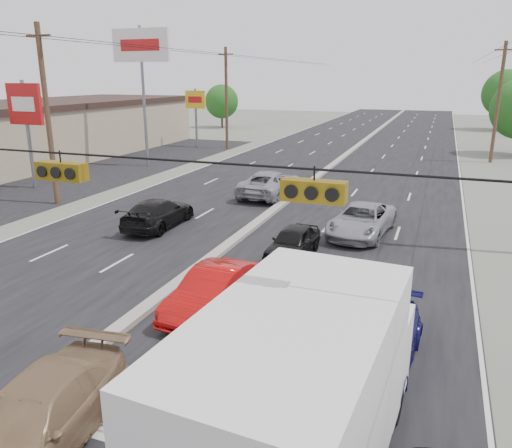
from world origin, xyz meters
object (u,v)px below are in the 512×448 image
(queue_car_b, at_px, (362,298))
(oncoming_far, at_px, (270,184))
(utility_pole_right_c, at_px, (498,102))
(red_sedan, at_px, (213,291))
(queue_car_a, at_px, (293,242))
(queue_car_d, at_px, (378,343))
(pole_sign_mid, at_px, (25,110))
(pole_sign_billboard, at_px, (141,54))
(tree_left_far, at_px, (222,101))
(oncoming_near, at_px, (158,213))
(pole_sign_far, at_px, (196,104))
(tan_sedan, at_px, (34,422))
(utility_pole_left_c, at_px, (226,98))
(tree_right_far, at_px, (506,93))
(box_truck, at_px, (305,397))
(queue_car_c, at_px, (362,220))
(utility_pole_left_b, at_px, (47,115))

(queue_car_b, bearing_deg, oncoming_far, 110.92)
(utility_pole_right_c, xyz_separation_m, red_sedan, (-10.43, -34.56, -4.39))
(queue_car_a, relative_size, queue_car_d, 0.82)
(pole_sign_mid, height_order, pole_sign_billboard, pole_sign_billboard)
(tree_left_far, bearing_deg, queue_car_b, -61.86)
(queue_car_d, relative_size, oncoming_near, 0.94)
(pole_sign_far, height_order, tan_sedan, pole_sign_far)
(utility_pole_left_c, relative_size, tree_right_far, 1.23)
(box_truck, xyz_separation_m, red_sedan, (-4.53, 5.92, -1.25))
(utility_pole_right_c, height_order, pole_sign_mid, utility_pole_right_c)
(box_truck, bearing_deg, tan_sedan, -165.56)
(box_truck, relative_size, tan_sedan, 1.54)
(queue_car_d, bearing_deg, tree_right_far, 86.99)
(queue_car_c, height_order, oncoming_near, queue_car_c)
(pole_sign_mid, height_order, queue_car_c, pole_sign_mid)
(queue_car_a, bearing_deg, tree_right_far, 81.20)
(utility_pole_left_b, distance_m, queue_car_b, 21.25)
(tree_left_far, xyz_separation_m, red_sedan, (24.07, -54.56, -3.00))
(utility_pole_left_c, relative_size, tree_left_far, 1.63)
(utility_pole_left_c, xyz_separation_m, tree_right_far, (28.50, 30.00, -0.15))
(utility_pole_left_b, xyz_separation_m, pole_sign_billboard, (-2.00, 13.00, 3.76))
(pole_sign_far, xyz_separation_m, box_truck, (22.59, -40.47, -2.45))
(oncoming_near, bearing_deg, red_sedan, 129.61)
(utility_pole_left_c, relative_size, pole_sign_mid, 1.43)
(utility_pole_right_c, xyz_separation_m, queue_car_b, (-5.96, -33.36, -4.41))
(pole_sign_mid, xyz_separation_m, queue_car_c, (22.19, -2.83, -4.40))
(box_truck, relative_size, oncoming_far, 1.35)
(utility_pole_left_b, distance_m, utility_pole_left_c, 25.00)
(oncoming_near, bearing_deg, utility_pole_left_c, -74.64)
(utility_pole_right_c, bearing_deg, pole_sign_billboard, -156.04)
(queue_car_a, bearing_deg, utility_pole_left_b, 169.83)
(box_truck, distance_m, oncoming_far, 23.15)
(utility_pole_right_c, bearing_deg, red_sedan, -106.80)
(red_sedan, bearing_deg, box_truck, -47.68)
(pole_sign_far, bearing_deg, utility_pole_left_c, 0.00)
(box_truck, relative_size, red_sedan, 1.78)
(utility_pole_right_c, height_order, pole_sign_billboard, pole_sign_billboard)
(queue_car_b, xyz_separation_m, queue_car_c, (-1.35, 8.53, 0.02))
(utility_pole_left_c, height_order, oncoming_far, utility_pole_left_c)
(tan_sedan, distance_m, oncoming_far, 22.80)
(utility_pole_left_c, bearing_deg, pole_sign_mid, -101.56)
(box_truck, bearing_deg, queue_car_a, 111.36)
(pole_sign_far, xyz_separation_m, queue_car_d, (23.33, -35.87, -3.75))
(tree_left_far, bearing_deg, utility_pole_left_c, -64.59)
(tree_right_far, relative_size, oncoming_far, 1.43)
(red_sedan, xyz_separation_m, oncoming_near, (-6.52, 7.54, -0.01))
(utility_pole_left_c, distance_m, pole_sign_mid, 22.46)
(oncoming_near, bearing_deg, tree_right_far, -110.96)
(queue_car_d, bearing_deg, queue_car_c, 105.47)
(utility_pole_left_c, distance_m, red_sedan, 37.76)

